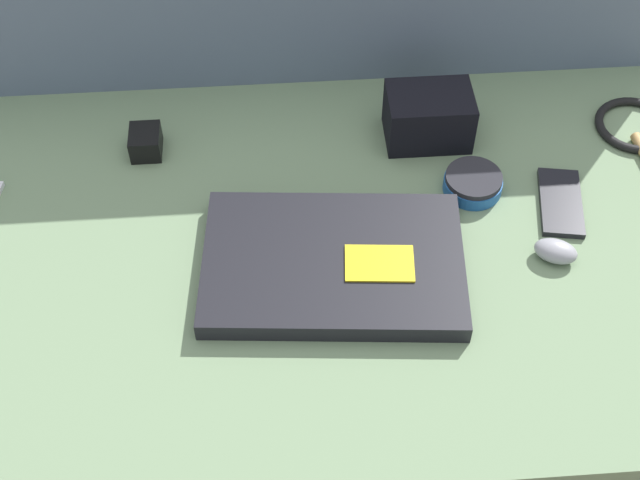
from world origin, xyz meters
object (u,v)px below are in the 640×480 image
Objects in this scene: charger_brick at (146,142)px; laptop at (334,263)px; computer_mouse at (556,251)px; phone_silver at (561,203)px; camera_pouch at (429,117)px; speaker_puck at (473,183)px.

laptop is at bearing -43.37° from charger_brick.
laptop is 0.30m from computer_mouse.
laptop is 2.74× the size of phone_silver.
laptop is 0.30m from camera_pouch.
charger_brick is at bearing -179.36° from computer_mouse.
computer_mouse is 0.28m from camera_pouch.
laptop reaches higher than phone_silver.
laptop is 0.34m from phone_silver.
laptop is 6.59× the size of charger_brick.
laptop is at bearing -154.44° from phone_silver.
camera_pouch is at bearing 143.35° from computer_mouse.
computer_mouse is 0.10m from phone_silver.
speaker_puck is 0.67× the size of camera_pouch.
computer_mouse is at bearing 4.74° from laptop.
speaker_puck is at bearing -13.51° from charger_brick.
computer_mouse is 0.61m from charger_brick.
phone_silver is at bearing -42.15° from camera_pouch.
computer_mouse is (0.30, -0.00, -0.00)m from laptop.
charger_brick reaches higher than phone_silver.
laptop is 0.36m from charger_brick.
computer_mouse is 0.16m from speaker_puck.
camera_pouch is (-0.05, 0.11, 0.03)m from speaker_puck.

